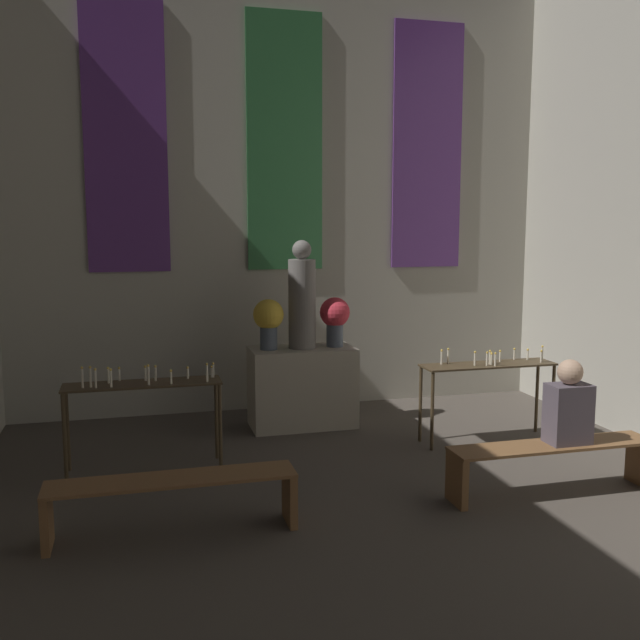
{
  "coord_description": "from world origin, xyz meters",
  "views": [
    {
      "loc": [
        -1.83,
        2.01,
        2.33
      ],
      "look_at": [
        0.0,
        8.98,
        1.34
      ],
      "focal_mm": 40.0,
      "sensor_mm": 36.0,
      "label": 1
    }
  ],
  "objects_px": {
    "flower_vase_left": "(268,319)",
    "pew_back_left": "(173,494)",
    "altar": "(302,387)",
    "candle_rack_left": "(143,395)",
    "flower_vase_right": "(335,317)",
    "candle_rack_right": "(488,375)",
    "statue": "(302,299)",
    "pew_back_right": "(552,458)",
    "person_seated": "(569,406)"
  },
  "relations": [
    {
      "from": "flower_vase_left",
      "to": "candle_rack_left",
      "type": "distance_m",
      "value": 1.82
    },
    {
      "from": "candle_rack_left",
      "to": "pew_back_left",
      "type": "bearing_deg",
      "value": -83.29
    },
    {
      "from": "altar",
      "to": "flower_vase_right",
      "type": "height_order",
      "value": "flower_vase_right"
    },
    {
      "from": "pew_back_right",
      "to": "flower_vase_left",
      "type": "bearing_deg",
      "value": 127.71
    },
    {
      "from": "altar",
      "to": "candle_rack_left",
      "type": "xyz_separation_m",
      "value": [
        -1.78,
        -1.05,
        0.27
      ]
    },
    {
      "from": "flower_vase_right",
      "to": "candle_rack_right",
      "type": "height_order",
      "value": "flower_vase_right"
    },
    {
      "from": "pew_back_right",
      "to": "statue",
      "type": "bearing_deg",
      "value": 121.93
    },
    {
      "from": "altar",
      "to": "candle_rack_left",
      "type": "relative_size",
      "value": 0.82
    },
    {
      "from": "altar",
      "to": "flower_vase_left",
      "type": "distance_m",
      "value": 0.89
    },
    {
      "from": "altar",
      "to": "person_seated",
      "type": "distance_m",
      "value": 3.12
    },
    {
      "from": "pew_back_left",
      "to": "candle_rack_right",
      "type": "bearing_deg",
      "value": 24.21
    },
    {
      "from": "candle_rack_left",
      "to": "pew_back_right",
      "type": "bearing_deg",
      "value": -24.24
    },
    {
      "from": "flower_vase_right",
      "to": "pew_back_left",
      "type": "bearing_deg",
      "value": -127.71
    },
    {
      "from": "pew_back_left",
      "to": "pew_back_right",
      "type": "height_order",
      "value": "same"
    },
    {
      "from": "flower_vase_left",
      "to": "flower_vase_right",
      "type": "xyz_separation_m",
      "value": [
        0.77,
        0.0,
        0.0
      ]
    },
    {
      "from": "altar",
      "to": "candle_rack_right",
      "type": "xyz_separation_m",
      "value": [
        1.79,
        -1.05,
        0.27
      ]
    },
    {
      "from": "candle_rack_left",
      "to": "flower_vase_left",
      "type": "bearing_deg",
      "value": 36.9
    },
    {
      "from": "candle_rack_right",
      "to": "candle_rack_left",
      "type": "bearing_deg",
      "value": -179.99
    },
    {
      "from": "statue",
      "to": "person_seated",
      "type": "xyz_separation_m",
      "value": [
        1.74,
        -2.57,
        -0.7
      ]
    },
    {
      "from": "altar",
      "to": "flower_vase_left",
      "type": "height_order",
      "value": "flower_vase_left"
    },
    {
      "from": "flower_vase_left",
      "to": "pew_back_left",
      "type": "xyz_separation_m",
      "value": [
        -1.22,
        -2.57,
        -0.93
      ]
    },
    {
      "from": "pew_back_left",
      "to": "pew_back_right",
      "type": "relative_size",
      "value": 1.0
    },
    {
      "from": "flower_vase_left",
      "to": "statue",
      "type": "bearing_deg",
      "value": 0.0
    },
    {
      "from": "statue",
      "to": "person_seated",
      "type": "relative_size",
      "value": 1.67
    },
    {
      "from": "statue",
      "to": "person_seated",
      "type": "height_order",
      "value": "statue"
    },
    {
      "from": "candle_rack_left",
      "to": "altar",
      "type": "bearing_deg",
      "value": 30.46
    },
    {
      "from": "candle_rack_left",
      "to": "candle_rack_right",
      "type": "bearing_deg",
      "value": 0.01
    },
    {
      "from": "candle_rack_left",
      "to": "candle_rack_right",
      "type": "relative_size",
      "value": 1.0
    },
    {
      "from": "flower_vase_left",
      "to": "pew_back_left",
      "type": "relative_size",
      "value": 0.31
    },
    {
      "from": "candle_rack_left",
      "to": "person_seated",
      "type": "bearing_deg",
      "value": -23.42
    },
    {
      "from": "person_seated",
      "to": "flower_vase_left",
      "type": "bearing_deg",
      "value": 129.52
    },
    {
      "from": "person_seated",
      "to": "candle_rack_left",
      "type": "bearing_deg",
      "value": 156.58
    },
    {
      "from": "flower_vase_right",
      "to": "pew_back_left",
      "type": "distance_m",
      "value": 3.38
    },
    {
      "from": "statue",
      "to": "candle_rack_left",
      "type": "height_order",
      "value": "statue"
    },
    {
      "from": "statue",
      "to": "candle_rack_left",
      "type": "bearing_deg",
      "value": -149.54
    },
    {
      "from": "candle_rack_right",
      "to": "pew_back_right",
      "type": "distance_m",
      "value": 1.59
    },
    {
      "from": "statue",
      "to": "flower_vase_left",
      "type": "xyz_separation_m",
      "value": [
        -0.39,
        0.0,
        -0.22
      ]
    },
    {
      "from": "statue",
      "to": "flower_vase_left",
      "type": "bearing_deg",
      "value": 180.0
    },
    {
      "from": "candle_rack_right",
      "to": "pew_back_left",
      "type": "xyz_separation_m",
      "value": [
        -3.39,
        -1.52,
        -0.4
      ]
    },
    {
      "from": "altar",
      "to": "pew_back_left",
      "type": "bearing_deg",
      "value": -121.93
    },
    {
      "from": "candle_rack_right",
      "to": "person_seated",
      "type": "distance_m",
      "value": 1.53
    },
    {
      "from": "statue",
      "to": "candle_rack_right",
      "type": "relative_size",
      "value": 0.84
    },
    {
      "from": "pew_back_left",
      "to": "pew_back_right",
      "type": "distance_m",
      "value": 3.2
    },
    {
      "from": "statue",
      "to": "pew_back_left",
      "type": "bearing_deg",
      "value": -121.93
    },
    {
      "from": "pew_back_right",
      "to": "pew_back_left",
      "type": "bearing_deg",
      "value": 180.0
    },
    {
      "from": "flower_vase_left",
      "to": "pew_back_right",
      "type": "bearing_deg",
      "value": -52.29
    },
    {
      "from": "statue",
      "to": "candle_rack_right",
      "type": "height_order",
      "value": "statue"
    },
    {
      "from": "flower_vase_right",
      "to": "candle_rack_left",
      "type": "xyz_separation_m",
      "value": [
        -2.17,
        -1.05,
        -0.53
      ]
    },
    {
      "from": "altar",
      "to": "candle_rack_left",
      "type": "height_order",
      "value": "candle_rack_left"
    },
    {
      "from": "statue",
      "to": "pew_back_left",
      "type": "distance_m",
      "value": 3.24
    }
  ]
}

